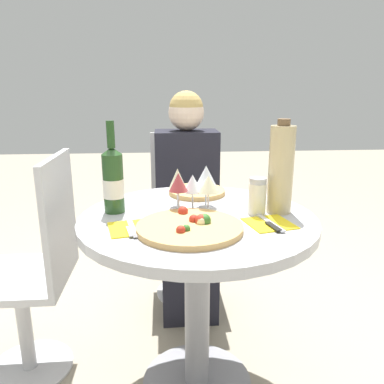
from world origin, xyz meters
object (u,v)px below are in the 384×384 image
object	(u,v)px
chair_behind_diner	(186,217)
wine_bottle	(113,180)
pizza_large	(190,227)
seated_diner	(188,213)
chair_empty_side	(35,274)
tall_carafe	(281,169)
dining_table	(197,258)

from	to	relation	value
chair_behind_diner	wine_bottle	world-z (taller)	wine_bottle
pizza_large	wine_bottle	xyz separation A→B (m)	(-0.27, 0.21, 0.11)
seated_diner	chair_empty_side	xyz separation A→B (m)	(-0.67, -0.51, -0.08)
seated_diner	wine_bottle	distance (m)	0.75
pizza_large	seated_diner	bearing A→B (deg)	86.84
chair_behind_diner	chair_empty_side	size ratio (longest dim) A/B	1.00
seated_diner	tall_carafe	world-z (taller)	seated_diner
chair_behind_diner	tall_carafe	size ratio (longest dim) A/B	2.74
seated_diner	chair_empty_side	size ratio (longest dim) A/B	1.25
chair_behind_diner	wine_bottle	bearing A→B (deg)	66.88
chair_empty_side	wine_bottle	world-z (taller)	wine_bottle
chair_empty_side	wine_bottle	bearing A→B (deg)	-102.69
tall_carafe	chair_behind_diner	bearing A→B (deg)	110.98
chair_behind_diner	seated_diner	xyz separation A→B (m)	(-0.00, -0.15, 0.08)
chair_empty_side	dining_table	bearing A→B (deg)	-102.65
dining_table	chair_behind_diner	world-z (taller)	chair_behind_diner
chair_behind_diner	tall_carafe	distance (m)	0.96
seated_diner	wine_bottle	world-z (taller)	seated_diner
dining_table	chair_behind_diner	xyz separation A→B (m)	(0.01, 0.81, -0.12)
wine_bottle	tall_carafe	bearing A→B (deg)	-4.55
chair_empty_side	tall_carafe	bearing A→B (deg)	-97.54
dining_table	wine_bottle	bearing A→B (deg)	167.40
dining_table	chair_behind_diner	distance (m)	0.82
dining_table	seated_diner	world-z (taller)	seated_diner
seated_diner	wine_bottle	size ratio (longest dim) A/B	3.50
dining_table	wine_bottle	xyz separation A→B (m)	(-0.31, 0.07, 0.30)
chair_behind_diner	pizza_large	distance (m)	1.00
chair_behind_diner	wine_bottle	xyz separation A→B (m)	(-0.32, -0.74, 0.41)
wine_bottle	seated_diner	bearing A→B (deg)	61.77
pizza_large	tall_carafe	bearing A→B (deg)	25.31
chair_empty_side	wine_bottle	distance (m)	0.55
dining_table	wine_bottle	distance (m)	0.43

